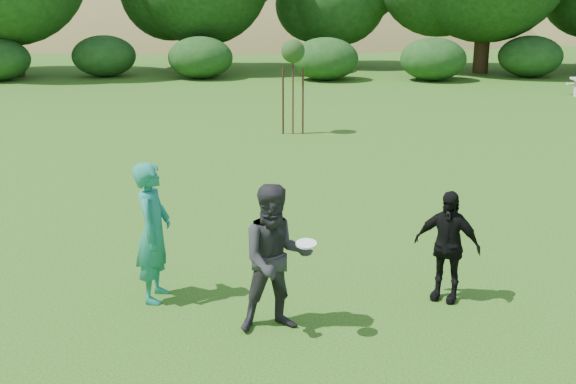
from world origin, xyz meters
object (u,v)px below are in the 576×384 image
player_grey (276,259)px  sapling (293,54)px  player_teal (153,232)px  player_black (447,246)px

player_grey → sapling: (0.45, 12.84, 1.41)m
player_teal → player_grey: player_teal is taller
player_teal → player_black: size_ratio=1.25×
player_teal → player_black: bearing=-85.1°
player_grey → sapling: size_ratio=0.71×
player_teal → player_grey: bearing=-113.3°
player_grey → player_black: 2.64m
player_teal → sapling: 12.15m
player_grey → sapling: sapling is taller
player_teal → sapling: sapling is taller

